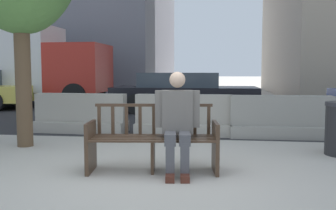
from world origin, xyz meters
TOP-DOWN VIEW (x-y plane):
  - ground_plane at (0.00, 0.00)m, footprint 200.00×200.00m
  - street_asphalt at (0.00, 8.70)m, footprint 120.00×12.00m
  - street_bench at (-0.04, 0.29)m, footprint 1.74×0.71m
  - seated_person at (0.28, 0.27)m, footprint 0.59×0.76m
  - jersey_barrier_centre at (0.09, 3.24)m, footprint 2.01×0.70m
  - jersey_barrier_left at (-2.16, 3.27)m, footprint 2.02×0.75m
  - jersey_barrier_right at (2.05, 3.16)m, footprint 2.01×0.71m
  - car_sedan_far at (-0.32, 7.65)m, footprint 4.66×2.07m
  - delivery_truck at (-7.07, 9.32)m, footprint 6.82×2.39m

SIDE VIEW (x-z plane):
  - ground_plane at x=0.00m, z-range 0.00..0.00m
  - street_asphalt at x=0.00m, z-range 0.00..0.01m
  - jersey_barrier_centre at x=0.09m, z-range -0.08..0.76m
  - jersey_barrier_left at x=-2.16m, z-range -0.08..0.76m
  - jersey_barrier_right at x=2.05m, z-range -0.08..0.76m
  - street_bench at x=-0.04m, z-range -0.04..0.84m
  - car_sedan_far at x=-0.32m, z-range 0.03..1.31m
  - seated_person at x=0.28m, z-range 0.03..1.35m
  - delivery_truck at x=-7.07m, z-range 0.16..3.21m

